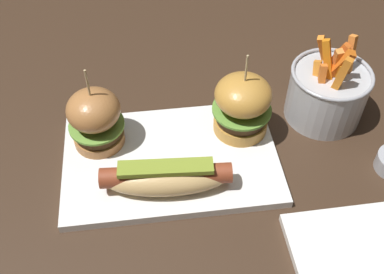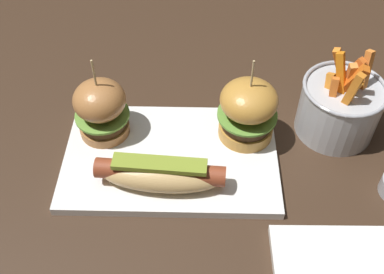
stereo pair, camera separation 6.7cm
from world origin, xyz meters
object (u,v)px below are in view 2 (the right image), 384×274
platter_main (171,157)px  slider_right (248,110)px  hot_dog (160,173)px  fries_bucket (339,107)px  slider_left (101,109)px

platter_main → slider_right: (0.12, 0.05, 0.06)m
platter_main → hot_dog: size_ratio=1.75×
slider_right → fries_bucket: 0.15m
slider_left → fries_bucket: 0.37m
platter_main → slider_left: size_ratio=2.29×
platter_main → fries_bucket: 0.28m
hot_dog → slider_left: slider_left is taller
platter_main → slider_left: (-0.11, 0.05, 0.06)m
platter_main → slider_left: 0.13m
platter_main → slider_right: 0.14m
hot_dog → platter_main: bearing=78.7°
slider_left → fries_bucket: size_ratio=0.97×
slider_right → hot_dog: bearing=-141.2°
platter_main → slider_right: slider_right is taller
slider_left → hot_dog: bearing=-46.9°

